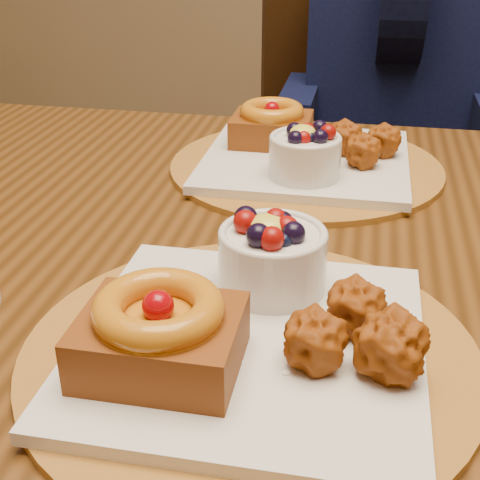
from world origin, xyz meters
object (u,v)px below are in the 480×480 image
diner (398,43)px  place_setting_far (304,153)px  chair_far (356,159)px  dining_table (283,297)px  place_setting_near (247,323)px

diner → place_setting_far: bearing=-86.7°
place_setting_far → diner: bearing=78.4°
place_setting_far → chair_far: 0.82m
chair_far → place_setting_far: bearing=-119.0°
dining_table → chair_far: size_ratio=1.78×
dining_table → chair_far: bearing=86.5°
place_setting_near → chair_far: bearing=86.9°
place_setting_far → chair_far: size_ratio=0.42×
dining_table → place_setting_far: bearing=90.8°
place_setting_near → place_setting_far: bearing=89.9°
place_setting_near → place_setting_far: (0.00, 0.43, -0.00)m
dining_table → chair_far: chair_far is taller
place_setting_far → chair_far: bearing=85.2°
place_setting_near → chair_far: chair_far is taller
chair_far → diner: bearing=-82.7°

